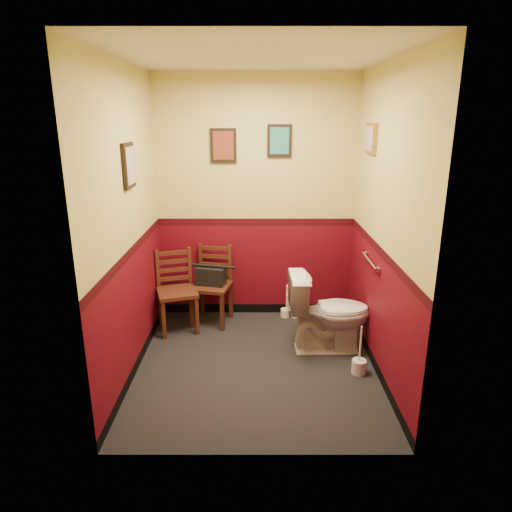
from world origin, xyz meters
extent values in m
cube|color=black|center=(0.00, 0.00, 0.00)|extent=(2.20, 2.40, 0.00)
cube|color=silver|center=(0.00, 0.00, 2.70)|extent=(2.20, 2.40, 0.00)
cube|color=#540713|center=(0.00, 1.20, 1.35)|extent=(2.20, 0.00, 2.70)
cube|color=#540713|center=(0.00, -1.20, 1.35)|extent=(2.20, 0.00, 2.70)
cube|color=#540713|center=(-1.10, 0.00, 1.35)|extent=(0.00, 2.40, 2.70)
cube|color=#540713|center=(1.10, 0.00, 1.35)|extent=(0.00, 2.40, 2.70)
cylinder|color=silver|center=(1.07, 0.25, 0.95)|extent=(0.03, 0.50, 0.03)
cylinder|color=silver|center=(1.09, 0.00, 0.95)|extent=(0.02, 0.06, 0.06)
cylinder|color=silver|center=(1.09, 0.50, 0.95)|extent=(0.02, 0.06, 0.06)
cube|color=black|center=(-0.35, 1.18, 1.95)|extent=(0.28, 0.03, 0.36)
cube|color=maroon|center=(-0.35, 1.17, 1.95)|extent=(0.22, 0.01, 0.30)
cube|color=black|center=(0.25, 1.18, 2.00)|extent=(0.26, 0.03, 0.34)
cube|color=#267B72|center=(0.25, 1.17, 2.00)|extent=(0.20, 0.01, 0.28)
cube|color=black|center=(-1.08, 0.10, 1.85)|extent=(0.03, 0.30, 0.38)
cube|color=tan|center=(-1.07, 0.10, 1.85)|extent=(0.01, 0.24, 0.31)
cube|color=olive|center=(1.08, 0.60, 2.05)|extent=(0.03, 0.34, 0.28)
cube|color=tan|center=(1.07, 0.60, 2.05)|extent=(0.01, 0.28, 0.22)
imported|color=white|center=(0.72, 0.31, 0.39)|extent=(0.82, 0.47, 0.79)
cylinder|color=silver|center=(0.94, -0.15, 0.07)|extent=(0.13, 0.13, 0.13)
cylinder|color=silver|center=(0.94, -0.15, 0.28)|extent=(0.02, 0.02, 0.37)
cube|color=#512618|center=(-0.85, 0.75, 0.44)|extent=(0.51, 0.51, 0.04)
cube|color=#512618|center=(-0.97, 0.53, 0.22)|extent=(0.05, 0.05, 0.44)
cube|color=#512618|center=(-1.07, 0.87, 0.22)|extent=(0.05, 0.05, 0.44)
cube|color=#512618|center=(-0.63, 0.64, 0.22)|extent=(0.05, 0.05, 0.44)
cube|color=#512618|center=(-0.73, 0.97, 0.22)|extent=(0.05, 0.05, 0.44)
cube|color=#512618|center=(-1.07, 0.87, 0.66)|extent=(0.05, 0.04, 0.44)
cube|color=#512618|center=(-0.74, 0.98, 0.66)|extent=(0.05, 0.04, 0.44)
cube|color=#512618|center=(-0.90, 0.93, 0.53)|extent=(0.32, 0.12, 0.04)
cube|color=#512618|center=(-0.90, 0.93, 0.63)|extent=(0.32, 0.12, 0.04)
cube|color=#512618|center=(-0.90, 0.93, 0.73)|extent=(0.32, 0.12, 0.04)
cube|color=#512618|center=(-0.90, 0.93, 0.83)|extent=(0.32, 0.12, 0.04)
cube|color=#512618|center=(-0.50, 0.94, 0.44)|extent=(0.49, 0.49, 0.04)
cube|color=#512618|center=(-0.71, 0.80, 0.22)|extent=(0.05, 0.05, 0.44)
cube|color=#512618|center=(-0.63, 1.14, 0.22)|extent=(0.05, 0.05, 0.44)
cube|color=#512618|center=(-0.37, 0.73, 0.22)|extent=(0.05, 0.05, 0.44)
cube|color=#512618|center=(-0.29, 1.07, 0.22)|extent=(0.05, 0.05, 0.44)
cube|color=#512618|center=(-0.63, 1.15, 0.66)|extent=(0.05, 0.04, 0.44)
cube|color=#512618|center=(-0.29, 1.07, 0.66)|extent=(0.05, 0.04, 0.44)
cube|color=#512618|center=(-0.46, 1.11, 0.53)|extent=(0.33, 0.10, 0.04)
cube|color=#512618|center=(-0.46, 1.11, 0.63)|extent=(0.33, 0.10, 0.04)
cube|color=#512618|center=(-0.46, 1.11, 0.73)|extent=(0.33, 0.10, 0.04)
cube|color=#512618|center=(-0.46, 1.11, 0.83)|extent=(0.33, 0.10, 0.04)
cube|color=black|center=(-0.50, 0.94, 0.56)|extent=(0.35, 0.23, 0.20)
cylinder|color=black|center=(-0.50, 0.94, 0.68)|extent=(0.28, 0.09, 0.03)
cylinder|color=silver|center=(0.34, 1.08, 0.05)|extent=(0.11, 0.11, 0.10)
cylinder|color=silver|center=(0.46, 1.08, 0.05)|extent=(0.11, 0.11, 0.10)
cylinder|color=silver|center=(0.40, 1.07, 0.15)|extent=(0.11, 0.11, 0.10)
cylinder|color=silver|center=(0.40, 1.05, 0.24)|extent=(0.11, 0.11, 0.10)
cylinder|color=silver|center=(0.40, 1.08, 0.34)|extent=(0.11, 0.11, 0.10)
camera|label=1|loc=(0.00, -3.82, 2.25)|focal=32.00mm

